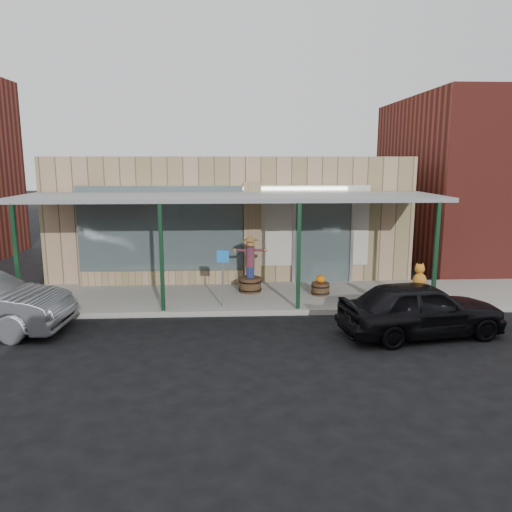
{
  "coord_description": "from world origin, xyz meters",
  "views": [
    {
      "loc": [
        0.01,
        -10.72,
        4.08
      ],
      "look_at": [
        0.69,
        2.6,
        1.52
      ],
      "focal_mm": 35.0,
      "sensor_mm": 36.0,
      "label": 1
    }
  ],
  "objects_px": {
    "barrel_pumpkin": "(320,287)",
    "handicap_sign": "(223,271)",
    "parked_sedan": "(421,308)",
    "barrel_scarecrow": "(250,273)"
  },
  "relations": [
    {
      "from": "handicap_sign",
      "to": "parked_sedan",
      "type": "relative_size",
      "value": 0.38
    },
    {
      "from": "parked_sedan",
      "to": "barrel_pumpkin",
      "type": "bearing_deg",
      "value": 19.71
    },
    {
      "from": "barrel_pumpkin",
      "to": "handicap_sign",
      "type": "relative_size",
      "value": 0.42
    },
    {
      "from": "barrel_scarecrow",
      "to": "barrel_pumpkin",
      "type": "xyz_separation_m",
      "value": [
        2.07,
        -0.41,
        -0.36
      ]
    },
    {
      "from": "barrel_pumpkin",
      "to": "parked_sedan",
      "type": "distance_m",
      "value": 3.7
    },
    {
      "from": "barrel_pumpkin",
      "to": "parked_sedan",
      "type": "bearing_deg",
      "value": -60.83
    },
    {
      "from": "barrel_scarecrow",
      "to": "parked_sedan",
      "type": "relative_size",
      "value": 0.42
    },
    {
      "from": "barrel_pumpkin",
      "to": "handicap_sign",
      "type": "bearing_deg",
      "value": -158.23
    },
    {
      "from": "parked_sedan",
      "to": "handicap_sign",
      "type": "bearing_deg",
      "value": 56.56
    },
    {
      "from": "barrel_pumpkin",
      "to": "handicap_sign",
      "type": "xyz_separation_m",
      "value": [
        -2.87,
        -1.15,
        0.78
      ]
    }
  ]
}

